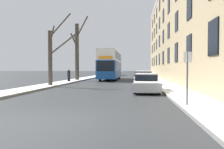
# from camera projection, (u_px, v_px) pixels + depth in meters

# --- Properties ---
(ground_plane) EXTENTS (320.00, 320.00, 0.00)m
(ground_plane) POSITION_uv_depth(u_px,v_px,m) (52.00, 120.00, 7.02)
(ground_plane) COLOR #303335
(sidewalk_left) EXTENTS (2.06, 130.00, 0.16)m
(sidewalk_left) POSITION_uv_depth(u_px,v_px,m) (106.00, 75.00, 60.29)
(sidewalk_left) COLOR slate
(sidewalk_left) RESTS_ON ground
(sidewalk_right) EXTENTS (2.06, 130.00, 0.16)m
(sidewalk_right) POSITION_uv_depth(u_px,v_px,m) (146.00, 75.00, 59.10)
(sidewalk_right) COLOR slate
(sidewalk_right) RESTS_ON ground
(terrace_facade_right) EXTENTS (9.10, 50.61, 14.63)m
(terrace_facade_right) POSITION_uv_depth(u_px,v_px,m) (197.00, 28.00, 29.99)
(terrace_facade_right) COLOR tan
(terrace_facade_right) RESTS_ON ground
(bare_tree_left_0) EXTENTS (2.67, 1.38, 6.81)m
(bare_tree_left_0) POSITION_uv_depth(u_px,v_px,m) (52.00, 55.00, 20.17)
(bare_tree_left_0) COLOR #423A30
(bare_tree_left_0) RESTS_ON ground
(bare_tree_left_1) EXTENTS (3.00, 4.64, 8.49)m
(bare_tree_left_1) POSITION_uv_depth(u_px,v_px,m) (77.00, 50.00, 30.01)
(bare_tree_left_1) COLOR #423A30
(bare_tree_left_1) RESTS_ON ground
(double_decker_bus) EXTENTS (2.55, 11.64, 4.29)m
(double_decker_bus) POSITION_uv_depth(u_px,v_px,m) (111.00, 64.00, 33.30)
(double_decker_bus) COLOR #194C99
(double_decker_bus) RESTS_ON ground
(parked_car_0) EXTENTS (1.76, 4.54, 1.34)m
(parked_car_0) POSITION_uv_depth(u_px,v_px,m) (146.00, 83.00, 15.64)
(parked_car_0) COLOR #9EA3AD
(parked_car_0) RESTS_ON ground
(parked_car_1) EXTENTS (1.83, 3.92, 1.46)m
(parked_car_1) POSITION_uv_depth(u_px,v_px,m) (143.00, 79.00, 21.18)
(parked_car_1) COLOR slate
(parked_car_1) RESTS_ON ground
(parked_car_2) EXTENTS (1.80, 4.37, 1.39)m
(parked_car_2) POSITION_uv_depth(u_px,v_px,m) (142.00, 77.00, 26.45)
(parked_car_2) COLOR slate
(parked_car_2) RESTS_ON ground
(parked_car_3) EXTENTS (1.89, 4.34, 1.38)m
(parked_car_3) POSITION_uv_depth(u_px,v_px,m) (140.00, 76.00, 31.99)
(parked_car_3) COLOR slate
(parked_car_3) RESTS_ON ground
(oncoming_van) EXTENTS (2.06, 5.76, 2.36)m
(oncoming_van) POSITION_uv_depth(u_px,v_px,m) (115.00, 70.00, 54.99)
(oncoming_van) COLOR #333842
(oncoming_van) RESTS_ON ground
(pedestrian_left_sidewalk) EXTENTS (0.36, 0.36, 1.66)m
(pedestrian_left_sidewalk) POSITION_uv_depth(u_px,v_px,m) (69.00, 75.00, 26.26)
(pedestrian_left_sidewalk) COLOR black
(pedestrian_left_sidewalk) RESTS_ON ground
(street_sign_post) EXTENTS (0.32, 0.07, 2.39)m
(street_sign_post) POSITION_uv_depth(u_px,v_px,m) (187.00, 75.00, 9.02)
(street_sign_post) COLOR #4C4F54
(street_sign_post) RESTS_ON ground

